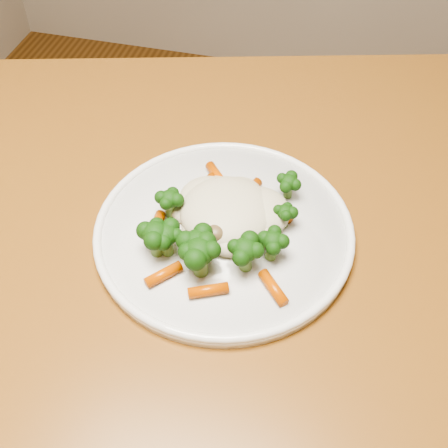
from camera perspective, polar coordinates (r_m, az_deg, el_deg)
name	(u,v)px	position (r m, az deg, el deg)	size (l,w,h in m)	color
dining_table	(215,285)	(0.74, -0.87, -6.26)	(1.28, 1.02, 0.75)	brown
plate	(224,232)	(0.65, 0.00, -0.80)	(0.30, 0.30, 0.01)	white
meal	(220,221)	(0.62, -0.45, 0.34)	(0.17, 0.20, 0.05)	beige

